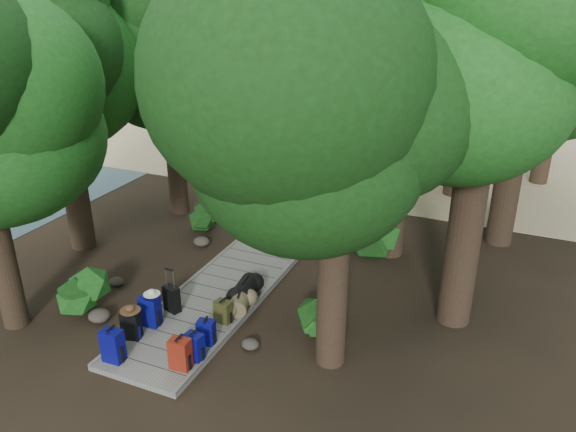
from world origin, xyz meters
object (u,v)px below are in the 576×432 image
at_px(backpack_left_a, 112,344).
at_px(sun_lounger, 449,166).
at_px(backpack_right_d, 223,310).
at_px(lone_suitcase_on_sand, 356,167).
at_px(backpack_right_a, 180,352).
at_px(backpack_left_c, 150,309).
at_px(duffel_right_black, 245,289).
at_px(backpack_right_c, 206,331).
at_px(kayak, 295,141).
at_px(backpack_left_b, 131,324).
at_px(suitcase_on_boardwalk, 172,299).
at_px(backpack_right_b, 194,346).
at_px(duffel_right_khaki, 239,303).

bearing_deg(backpack_left_a, sun_lounger, 71.42).
xyz_separation_m(backpack_right_d, lone_suitcase_on_sand, (-0.29, 10.63, -0.06)).
bearing_deg(backpack_right_a, backpack_right_d, 87.07).
relative_size(backpack_left_c, duffel_right_black, 0.99).
height_order(backpack_right_c, kayak, backpack_right_c).
bearing_deg(backpack_right_d, backpack_left_b, -132.71).
height_order(backpack_right_a, backpack_right_d, backpack_right_a).
bearing_deg(suitcase_on_boardwalk, backpack_right_b, -22.91).
xyz_separation_m(backpack_right_c, duffel_right_khaki, (0.05, 1.32, -0.09)).
xyz_separation_m(backpack_right_c, lone_suitcase_on_sand, (-0.36, 11.46, -0.08)).
bearing_deg(backpack_left_a, duffel_right_khaki, 58.35).
height_order(backpack_right_c, sun_lounger, backpack_right_c).
xyz_separation_m(lone_suitcase_on_sand, kayak, (-3.70, 2.84, -0.14)).
height_order(backpack_left_c, backpack_right_d, backpack_left_c).
distance_m(lone_suitcase_on_sand, kayak, 4.67).
bearing_deg(lone_suitcase_on_sand, suitcase_on_boardwalk, -99.14).
distance_m(backpack_right_a, lone_suitcase_on_sand, 12.31).
xyz_separation_m(backpack_left_c, duffel_right_khaki, (1.50, 1.21, -0.17)).
bearing_deg(sun_lounger, backpack_right_c, -86.10).
bearing_deg(sun_lounger, backpack_left_c, -92.18).
bearing_deg(backpack_left_a, kayak, 97.84).
bearing_deg(suitcase_on_boardwalk, backpack_right_a, -31.64).
distance_m(suitcase_on_boardwalk, kayak, 13.83).
bearing_deg(kayak, backpack_right_c, -62.02).
bearing_deg(backpack_left_b, backpack_right_d, 27.11).
xyz_separation_m(backpack_left_b, backpack_right_b, (1.57, -0.09, -0.02)).
relative_size(backpack_left_a, backpack_right_b, 1.18).
bearing_deg(backpack_right_c, backpack_left_c, 165.92).
distance_m(backpack_left_c, lone_suitcase_on_sand, 11.40).
bearing_deg(kayak, sun_lounger, 1.17).
relative_size(backpack_left_c, backpack_right_d, 1.37).
height_order(backpack_left_b, suitcase_on_boardwalk, backpack_left_b).
height_order(backpack_right_a, suitcase_on_boardwalk, backpack_right_a).
distance_m(backpack_left_a, backpack_right_b, 1.57).
distance_m(backpack_left_a, duffel_right_khaki, 2.89).
relative_size(backpack_left_c, lone_suitcase_on_sand, 1.19).
distance_m(backpack_right_c, sun_lounger, 13.27).
height_order(backpack_left_c, duffel_right_khaki, backpack_left_c).
bearing_deg(backpack_left_b, suitcase_on_boardwalk, 66.85).
relative_size(backpack_right_d, sun_lounger, 0.29).
bearing_deg(backpack_left_b, kayak, 85.47).
bearing_deg(backpack_left_c, backpack_left_b, -102.69).
bearing_deg(duffel_right_khaki, backpack_right_d, -122.51).
bearing_deg(kayak, backpack_left_b, -68.07).
bearing_deg(duffel_right_khaki, backpack_right_c, -110.39).
relative_size(backpack_right_d, duffel_right_black, 0.72).
relative_size(suitcase_on_boardwalk, sun_lounger, 0.32).
xyz_separation_m(backpack_left_a, backpack_left_c, (-0.07, 1.30, -0.00)).
distance_m(backpack_left_b, kayak, 14.97).
bearing_deg(lone_suitcase_on_sand, backpack_left_a, -98.53).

